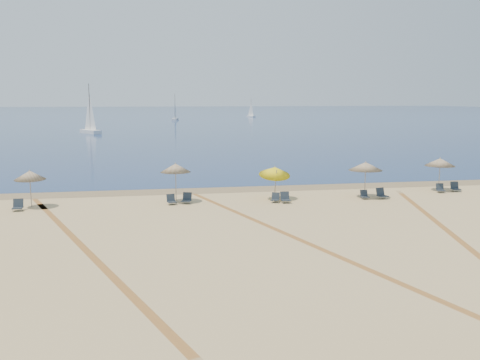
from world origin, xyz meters
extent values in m
plane|color=tan|center=(0.00, 0.00, 0.00)|extent=(160.00, 160.00, 0.00)
plane|color=#0C2151|center=(0.00, 225.00, 0.01)|extent=(500.00, 500.00, 0.00)
plane|color=olive|center=(0.00, 24.00, 0.00)|extent=(500.00, 500.00, 0.00)
cylinder|color=gray|center=(-13.14, 19.62, 1.08)|extent=(0.05, 0.14, 2.16)
cone|color=beige|center=(-13.14, 19.66, 2.01)|extent=(1.88, 1.90, 0.63)
sphere|color=gray|center=(-13.14, 19.66, 2.31)|extent=(0.08, 0.08, 0.08)
cylinder|color=gray|center=(-4.25, 19.84, 1.19)|extent=(0.05, 0.05, 2.38)
cone|color=beige|center=(-4.25, 19.84, 2.23)|extent=(1.97, 1.97, 0.55)
sphere|color=gray|center=(-4.25, 19.84, 2.53)|extent=(0.08, 0.08, 0.08)
cylinder|color=gray|center=(2.26, 19.34, 1.02)|extent=(0.05, 0.59, 2.06)
cone|color=yellow|center=(2.26, 19.57, 1.90)|extent=(2.07, 2.14, 1.06)
sphere|color=gray|center=(2.26, 19.57, 2.20)|extent=(0.08, 0.08, 0.08)
cylinder|color=gray|center=(8.46, 19.18, 1.14)|extent=(0.05, 0.05, 2.28)
cone|color=beige|center=(8.46, 19.18, 2.13)|extent=(2.27, 2.27, 0.55)
sphere|color=gray|center=(8.46, 19.18, 2.43)|extent=(0.08, 0.08, 0.08)
cylinder|color=gray|center=(14.87, 20.78, 1.12)|extent=(0.05, 0.08, 2.24)
cone|color=beige|center=(14.87, 20.80, 2.09)|extent=(2.15, 2.16, 0.58)
sphere|color=gray|center=(14.87, 20.80, 2.39)|extent=(0.08, 0.08, 0.08)
cube|color=#1B222B|center=(-13.74, 18.64, 0.19)|extent=(0.59, 0.59, 0.05)
cube|color=#1B222B|center=(-13.74, 18.92, 0.44)|extent=(0.58, 0.23, 0.52)
cylinder|color=#A5A5AD|center=(-13.97, 18.42, 0.09)|extent=(0.03, 0.03, 0.19)
cylinder|color=#A5A5AD|center=(-13.50, 18.44, 0.09)|extent=(0.03, 0.03, 0.19)
cube|color=#1B222B|center=(-4.57, 18.97, 0.17)|extent=(0.63, 0.63, 0.05)
cube|color=#1B222B|center=(-4.62, 19.22, 0.40)|extent=(0.56, 0.31, 0.47)
cylinder|color=#A5A5AD|center=(-4.77, 18.73, 0.09)|extent=(0.02, 0.02, 0.17)
cylinder|color=#A5A5AD|center=(-4.36, 18.82, 0.09)|extent=(0.02, 0.02, 0.17)
cube|color=#1B222B|center=(-3.65, 19.11, 0.19)|extent=(0.72, 0.72, 0.05)
cube|color=#1B222B|center=(-3.56, 19.38, 0.44)|extent=(0.61, 0.38, 0.51)
cylinder|color=#A5A5AD|center=(-3.86, 18.98, 0.09)|extent=(0.02, 0.02, 0.19)
cylinder|color=#A5A5AD|center=(-3.43, 18.83, 0.09)|extent=(0.02, 0.02, 0.19)
cube|color=#1B222B|center=(2.02, 18.48, 0.17)|extent=(0.68, 0.68, 0.05)
cube|color=#1B222B|center=(2.12, 18.71, 0.39)|extent=(0.54, 0.38, 0.46)
cylinder|color=#A5A5AD|center=(1.84, 18.38, 0.08)|extent=(0.02, 0.02, 0.17)
cylinder|color=#A5A5AD|center=(2.21, 18.21, 0.08)|extent=(0.02, 0.02, 0.17)
cube|color=#1B222B|center=(2.67, 18.21, 0.19)|extent=(0.59, 0.59, 0.05)
cube|color=#1B222B|center=(2.67, 18.49, 0.44)|extent=(0.58, 0.22, 0.52)
cylinder|color=#A5A5AD|center=(2.43, 18.00, 0.09)|extent=(0.03, 0.03, 0.19)
cylinder|color=#A5A5AD|center=(2.90, 17.99, 0.09)|extent=(0.03, 0.03, 0.19)
cube|color=#1B222B|center=(8.22, 18.56, 0.16)|extent=(0.51, 0.51, 0.04)
cube|color=#1B222B|center=(8.23, 18.80, 0.38)|extent=(0.50, 0.20, 0.44)
cylinder|color=#A5A5AD|center=(8.02, 18.39, 0.08)|extent=(0.02, 0.02, 0.16)
cylinder|color=#A5A5AD|center=(8.41, 18.37, 0.08)|extent=(0.02, 0.02, 0.16)
cube|color=#1B222B|center=(9.42, 18.46, 0.19)|extent=(0.68, 0.68, 0.05)
cube|color=#1B222B|center=(9.37, 18.75, 0.45)|extent=(0.62, 0.31, 0.53)
cylinder|color=#A5A5AD|center=(9.19, 18.21, 0.10)|extent=(0.03, 0.03, 0.19)
cylinder|color=#A5A5AD|center=(9.65, 18.29, 0.10)|extent=(0.03, 0.03, 0.19)
cube|color=#1B222B|center=(14.53, 19.93, 0.17)|extent=(0.63, 0.63, 0.05)
cube|color=#1B222B|center=(14.58, 20.18, 0.40)|extent=(0.56, 0.30, 0.47)
cylinder|color=#A5A5AD|center=(14.32, 19.78, 0.09)|extent=(0.02, 0.02, 0.17)
cylinder|color=#A5A5AD|center=(14.73, 19.69, 0.09)|extent=(0.02, 0.02, 0.17)
cube|color=#1B222B|center=(15.85, 20.15, 0.19)|extent=(0.64, 0.64, 0.05)
cube|color=#1B222B|center=(15.88, 20.42, 0.43)|extent=(0.59, 0.28, 0.51)
cylinder|color=#A5A5AD|center=(15.62, 19.97, 0.09)|extent=(0.02, 0.02, 0.19)
cylinder|color=#A5A5AD|center=(16.07, 19.91, 0.09)|extent=(0.02, 0.02, 0.19)
cube|color=white|center=(-16.21, 91.27, 0.35)|extent=(4.50, 6.29, 0.69)
cylinder|color=gray|center=(-16.21, 91.27, 4.82)|extent=(0.14, 0.14, 9.18)
cube|color=white|center=(31.95, 175.45, 0.25)|extent=(2.59, 4.51, 0.48)
cylinder|color=gray|center=(31.95, 175.45, 3.36)|extent=(0.10, 0.10, 6.40)
cube|color=white|center=(3.39, 151.18, 0.30)|extent=(2.39, 5.59, 0.59)
cylinder|color=gray|center=(3.39, 151.18, 4.15)|extent=(0.12, 0.12, 7.90)
plane|color=tan|center=(0.78, 10.01, 0.00)|extent=(34.65, 34.65, 0.00)
plane|color=tan|center=(0.48, 11.07, 0.00)|extent=(34.65, 34.65, 0.00)
plane|color=tan|center=(8.08, 6.67, 0.00)|extent=(34.18, 34.18, 0.00)
plane|color=tan|center=(8.36, 7.73, 0.00)|extent=(34.18, 34.18, 0.00)
plane|color=tan|center=(-9.33, 10.66, 0.00)|extent=(35.69, 35.69, 0.00)
plane|color=tan|center=(-9.70, 11.70, 0.00)|extent=(35.69, 35.69, 0.00)
camera|label=1|loc=(-6.20, -14.49, 6.67)|focal=40.07mm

